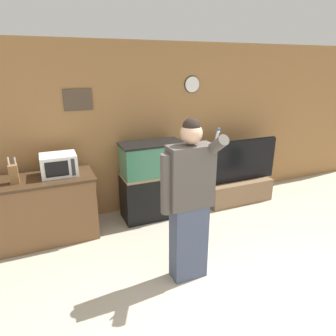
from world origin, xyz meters
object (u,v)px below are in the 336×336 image
at_px(microwave, 59,165).
at_px(person_standing, 189,200).
at_px(knife_block, 14,174).
at_px(tv_on_stand, 239,184).
at_px(aquarium_on_stand, 152,180).
at_px(counter_island, 44,209).

relative_size(microwave, person_standing, 0.25).
distance_m(knife_block, person_standing, 2.19).
bearing_deg(tv_on_stand, aquarium_on_stand, 176.73).
distance_m(tv_on_stand, person_standing, 2.28).
xyz_separation_m(microwave, aquarium_on_stand, (1.31, 0.01, -0.43)).
height_order(microwave, aquarium_on_stand, aquarium_on_stand).
height_order(microwave, person_standing, person_standing).
xyz_separation_m(knife_block, person_standing, (1.70, -1.38, -0.07)).
bearing_deg(counter_island, aquarium_on_stand, 2.13).
distance_m(counter_island, knife_block, 0.63).
bearing_deg(knife_block, tv_on_stand, 0.39).
bearing_deg(knife_block, person_standing, -39.19).
relative_size(microwave, aquarium_on_stand, 0.38).
bearing_deg(aquarium_on_stand, tv_on_stand, -3.27).
height_order(aquarium_on_stand, tv_on_stand, aquarium_on_stand).
height_order(counter_island, microwave, microwave).
bearing_deg(person_standing, counter_island, 134.72).
distance_m(microwave, person_standing, 1.89).
bearing_deg(person_standing, tv_on_stand, 39.82).
height_order(knife_block, aquarium_on_stand, knife_block).
distance_m(aquarium_on_stand, tv_on_stand, 1.57).
xyz_separation_m(counter_island, aquarium_on_stand, (1.56, 0.06, 0.15)).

